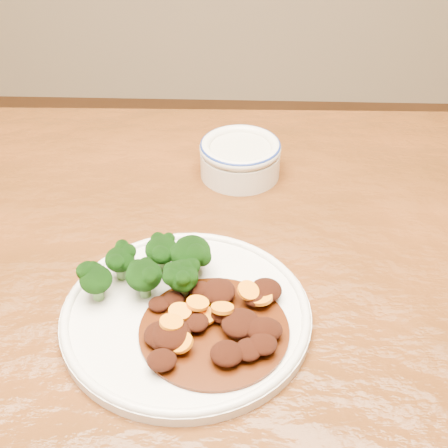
{
  "coord_description": "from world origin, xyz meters",
  "views": [
    {
      "loc": [
        0.06,
        -0.58,
        1.28
      ],
      "look_at": [
        0.04,
        0.08,
        0.77
      ],
      "focal_mm": 50.0,
      "sensor_mm": 36.0,
      "label": 1
    }
  ],
  "objects": [
    {
      "name": "broccoli_florets",
      "position": [
        -0.03,
        -0.03,
        0.79
      ],
      "size": [
        0.15,
        0.09,
        0.05
      ],
      "color": "#558544",
      "rests_on": "dinner_plate"
    },
    {
      "name": "dining_table",
      "position": [
        0.0,
        0.0,
        0.67
      ],
      "size": [
        1.51,
        0.92,
        0.75
      ],
      "rotation": [
        0.0,
        0.0,
        0.02
      ],
      "color": "#602E11",
      "rests_on": "ground"
    },
    {
      "name": "dinner_plate",
      "position": [
        0.0,
        -0.07,
        0.76
      ],
      "size": [
        0.29,
        0.29,
        0.02
      ],
      "rotation": [
        0.0,
        0.0,
        0.27
      ],
      "color": "white",
      "rests_on": "dining_table"
    },
    {
      "name": "dip_bowl",
      "position": [
        0.06,
        0.24,
        0.78
      ],
      "size": [
        0.12,
        0.12,
        0.06
      ],
      "rotation": [
        0.0,
        0.0,
        -0.02
      ],
      "color": "silver",
      "rests_on": "dining_table"
    },
    {
      "name": "mince_stew",
      "position": [
        0.04,
        -0.1,
        0.77
      ],
      "size": [
        0.17,
        0.17,
        0.03
      ],
      "color": "#431E07",
      "rests_on": "dinner_plate"
    }
  ]
}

